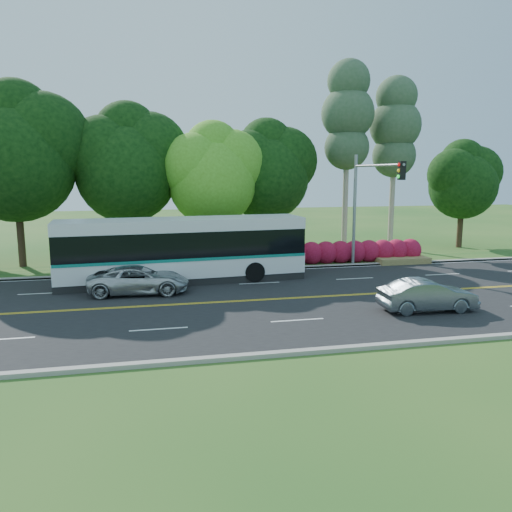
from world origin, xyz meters
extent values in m
plane|color=#23541C|center=(0.00, 0.00, 0.00)|extent=(120.00, 120.00, 0.00)
cube|color=black|center=(0.00, 0.00, 0.01)|extent=(60.00, 14.00, 0.02)
cube|color=#9B958C|center=(0.00, 7.15, 0.07)|extent=(60.00, 0.30, 0.15)
cube|color=#9B958C|center=(0.00, -7.15, 0.07)|extent=(60.00, 0.30, 0.15)
cube|color=#23541C|center=(0.00, 9.00, 0.05)|extent=(60.00, 4.00, 0.10)
cube|color=gold|center=(0.00, -0.08, 0.02)|extent=(57.00, 0.10, 0.00)
cube|color=gold|center=(0.00, 0.08, 0.02)|extent=(57.00, 0.10, 0.00)
cube|color=silver|center=(-11.50, -3.50, 0.02)|extent=(2.20, 0.12, 0.00)
cube|color=silver|center=(-6.00, -3.50, 0.02)|extent=(2.20, 0.12, 0.00)
cube|color=silver|center=(-0.50, -3.50, 0.02)|extent=(2.20, 0.12, 0.00)
cube|color=silver|center=(5.00, -3.50, 0.02)|extent=(2.20, 0.12, 0.00)
cube|color=silver|center=(-11.50, 3.50, 0.02)|extent=(2.20, 0.12, 0.00)
cube|color=silver|center=(-6.00, 3.50, 0.02)|extent=(2.20, 0.12, 0.00)
cube|color=silver|center=(-0.50, 3.50, 0.02)|extent=(2.20, 0.12, 0.00)
cube|color=silver|center=(5.00, 3.50, 0.02)|extent=(2.20, 0.12, 0.00)
cube|color=silver|center=(10.50, 3.50, 0.02)|extent=(2.20, 0.12, 0.00)
cube|color=silver|center=(0.00, 6.85, 0.02)|extent=(57.00, 0.12, 0.00)
cube|color=silver|center=(0.00, -6.85, 0.02)|extent=(57.00, 0.12, 0.00)
cylinder|color=black|center=(-14.00, 11.00, 1.98)|extent=(0.44, 0.44, 3.96)
sphere|color=black|center=(-14.00, 11.00, 6.48)|extent=(7.20, 7.20, 7.20)
sphere|color=black|center=(-12.38, 11.30, 7.92)|extent=(5.76, 5.76, 5.76)
sphere|color=black|center=(-13.90, 11.40, 9.18)|extent=(4.68, 4.68, 4.68)
cylinder|color=black|center=(-7.50, 12.00, 1.80)|extent=(0.44, 0.44, 3.60)
sphere|color=black|center=(-7.50, 12.00, 5.91)|extent=(6.60, 6.60, 6.60)
sphere|color=black|center=(-6.02, 12.30, 7.23)|extent=(5.28, 5.28, 5.28)
sphere|color=black|center=(-8.82, 11.80, 7.06)|extent=(4.95, 4.95, 4.95)
sphere|color=black|center=(-7.40, 12.40, 8.38)|extent=(4.29, 4.29, 4.29)
cylinder|color=black|center=(-2.00, 11.00, 1.62)|extent=(0.44, 0.44, 3.24)
sphere|color=#4D8F1D|center=(-2.00, 11.00, 5.27)|extent=(5.80, 5.80, 5.80)
sphere|color=#4D8F1D|center=(-0.69, 11.30, 6.43)|extent=(4.64, 4.64, 4.64)
sphere|color=#4D8F1D|center=(-3.16, 10.80, 6.29)|extent=(4.35, 4.35, 4.35)
sphere|color=#4D8F1D|center=(-1.90, 11.40, 7.45)|extent=(3.77, 3.77, 3.77)
cylinder|color=black|center=(2.00, 12.50, 1.71)|extent=(0.44, 0.44, 3.42)
sphere|color=black|center=(2.00, 12.50, 5.52)|extent=(6.00, 6.00, 6.00)
sphere|color=black|center=(3.35, 12.80, 6.72)|extent=(4.80, 4.80, 4.80)
sphere|color=black|center=(0.80, 12.30, 6.57)|extent=(4.50, 4.50, 4.50)
sphere|color=black|center=(2.10, 12.90, 7.77)|extent=(3.90, 3.90, 3.90)
cylinder|color=#AD9E8B|center=(8.00, 12.50, 4.90)|extent=(0.40, 0.40, 9.80)
sphere|color=#365434|center=(8.00, 12.50, 7.70)|extent=(3.23, 3.23, 3.23)
sphere|color=#365434|center=(8.00, 12.50, 10.08)|extent=(3.80, 3.80, 3.80)
sphere|color=#365434|center=(8.00, 12.50, 12.32)|extent=(3.04, 3.04, 3.04)
cylinder|color=#AD9E8B|center=(12.00, 13.00, 4.55)|extent=(0.40, 0.40, 9.10)
sphere|color=#365434|center=(12.00, 13.00, 7.15)|extent=(3.23, 3.23, 3.23)
sphere|color=#365434|center=(12.00, 13.00, 9.36)|extent=(3.80, 3.80, 3.80)
sphere|color=#365434|center=(12.00, 13.00, 11.44)|extent=(3.04, 3.04, 3.04)
cylinder|color=black|center=(18.00, 13.00, 1.53)|extent=(0.44, 0.44, 3.06)
sphere|color=black|center=(18.00, 13.00, 4.88)|extent=(5.20, 5.20, 5.20)
sphere|color=black|center=(19.17, 13.30, 5.92)|extent=(4.16, 4.16, 4.16)
sphere|color=black|center=(16.96, 12.80, 5.79)|extent=(3.90, 3.90, 3.90)
sphere|color=black|center=(18.10, 13.40, 6.83)|extent=(3.38, 3.38, 3.38)
sphere|color=maroon|center=(3.00, 8.20, 0.75)|extent=(1.50, 1.50, 1.50)
sphere|color=maroon|center=(4.00, 8.20, 0.75)|extent=(1.50, 1.50, 1.50)
sphere|color=maroon|center=(5.00, 8.20, 0.75)|extent=(1.50, 1.50, 1.50)
sphere|color=maroon|center=(6.00, 8.20, 0.75)|extent=(1.50, 1.50, 1.50)
sphere|color=maroon|center=(7.00, 8.20, 0.75)|extent=(1.50, 1.50, 1.50)
sphere|color=maroon|center=(8.00, 8.20, 0.75)|extent=(1.50, 1.50, 1.50)
sphere|color=maroon|center=(9.00, 8.20, 0.75)|extent=(1.50, 1.50, 1.50)
sphere|color=maroon|center=(10.00, 8.20, 0.75)|extent=(1.50, 1.50, 1.50)
sphere|color=maroon|center=(11.00, 8.20, 0.75)|extent=(1.50, 1.50, 1.50)
cube|color=brown|center=(10.00, 7.40, 0.20)|extent=(3.50, 1.40, 0.40)
cylinder|color=gray|center=(6.50, 7.30, 3.50)|extent=(0.20, 0.20, 7.00)
cylinder|color=gray|center=(6.50, 4.30, 6.30)|extent=(0.14, 6.00, 0.14)
cube|color=black|center=(6.50, 1.50, 6.00)|extent=(0.32, 0.28, 0.95)
sphere|color=red|center=(6.33, 1.50, 6.30)|extent=(0.18, 0.18, 0.18)
sphere|color=yellow|center=(6.33, 1.50, 6.00)|extent=(0.18, 0.18, 0.18)
sphere|color=#19D833|center=(6.33, 1.50, 5.70)|extent=(0.18, 0.18, 0.18)
cube|color=white|center=(-4.46, 4.88, 0.95)|extent=(13.34, 3.79, 1.09)
cube|color=black|center=(-4.46, 4.88, 2.17)|extent=(13.28, 3.83, 1.36)
cube|color=white|center=(-4.46, 4.88, 3.16)|extent=(13.34, 3.79, 0.61)
cube|color=#0D786B|center=(-4.46, 4.88, 1.43)|extent=(13.28, 3.84, 0.15)
cube|color=black|center=(-10.99, 4.38, 2.27)|extent=(0.26, 2.57, 1.87)
cube|color=#19E54C|center=(-10.98, 4.38, 3.33)|extent=(0.18, 1.68, 0.24)
cube|color=black|center=(-4.46, 4.88, 0.21)|extent=(13.33, 3.68, 0.38)
cylinder|color=black|center=(-8.56, 3.25, 0.57)|extent=(1.12, 0.39, 1.10)
cylinder|color=black|center=(-8.76, 5.87, 0.57)|extent=(1.12, 0.39, 1.10)
cylinder|color=black|center=(-0.68, 3.85, 0.57)|extent=(1.12, 0.39, 1.10)
cylinder|color=black|center=(-0.88, 6.47, 0.57)|extent=(1.12, 0.39, 1.10)
imported|color=#545F66|center=(5.35, -3.35, 0.70)|extent=(4.19, 1.64, 1.36)
imported|color=silver|center=(-6.78, 2.53, 0.70)|extent=(4.99, 2.52, 1.35)
camera|label=1|loc=(-6.25, -22.10, 5.89)|focal=35.00mm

